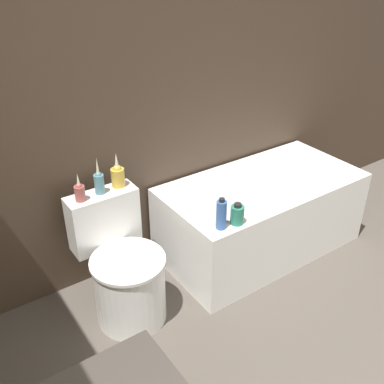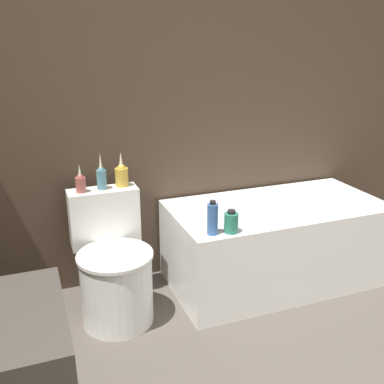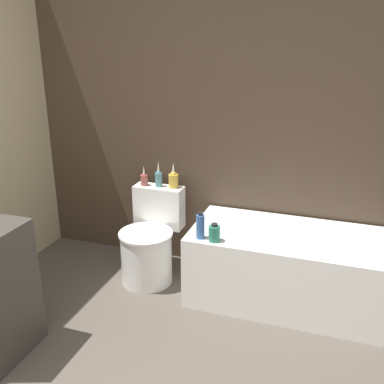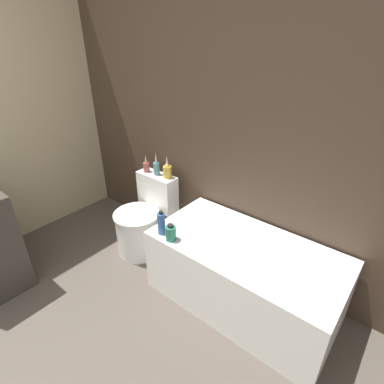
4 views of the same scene
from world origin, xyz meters
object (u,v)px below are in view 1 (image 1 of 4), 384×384
object	(u,v)px
toilet	(124,272)
shampoo_bottle_short	(237,215)
vase_silver	(99,182)
vase_bronze	(118,175)
vase_gold	(80,191)
bathtub	(260,215)
shampoo_bottle_tall	(221,215)

from	to	relation	value
toilet	shampoo_bottle_short	size ratio (longest dim) A/B	5.46
vase_silver	vase_bronze	bearing A→B (deg)	7.34
vase_gold	vase_silver	world-z (taller)	vase_silver
toilet	shampoo_bottle_short	world-z (taller)	toilet
toilet	vase_gold	xyz separation A→B (m)	(-0.13, 0.21, 0.49)
bathtub	vase_silver	world-z (taller)	vase_silver
shampoo_bottle_tall	bathtub	bearing A→B (deg)	25.31
bathtub	vase_bronze	bearing A→B (deg)	167.76
vase_silver	vase_bronze	world-z (taller)	vase_silver
toilet	shampoo_bottle_tall	bearing A→B (deg)	-25.87
vase_bronze	shampoo_bottle_tall	size ratio (longest dim) A/B	1.08
vase_gold	shampoo_bottle_short	size ratio (longest dim) A/B	1.29
vase_gold	shampoo_bottle_short	distance (m)	0.91
bathtub	shampoo_bottle_short	bearing A→B (deg)	-148.66
bathtub	vase_gold	distance (m)	1.35
vase_silver	shampoo_bottle_tall	world-z (taller)	vase_silver
vase_gold	vase_bronze	world-z (taller)	vase_bronze
shampoo_bottle_tall	shampoo_bottle_short	bearing A→B (deg)	-7.48
vase_bronze	toilet	bearing A→B (deg)	-117.65
bathtub	shampoo_bottle_tall	distance (m)	0.75
toilet	vase_gold	world-z (taller)	vase_gold
vase_bronze	vase_silver	bearing A→B (deg)	-172.66
toilet	vase_bronze	size ratio (longest dim) A/B	3.43
vase_gold	vase_bronze	bearing A→B (deg)	6.84
toilet	bathtub	bearing A→B (deg)	1.37
shampoo_bottle_tall	vase_bronze	bearing A→B (deg)	128.71
toilet	vase_silver	world-z (taller)	vase_silver
vase_silver	shampoo_bottle_short	distance (m)	0.82
bathtub	vase_silver	size ratio (longest dim) A/B	6.28
vase_bronze	shampoo_bottle_short	size ratio (longest dim) A/B	1.59
vase_gold	vase_silver	size ratio (longest dim) A/B	0.77
toilet	vase_silver	distance (m)	0.56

